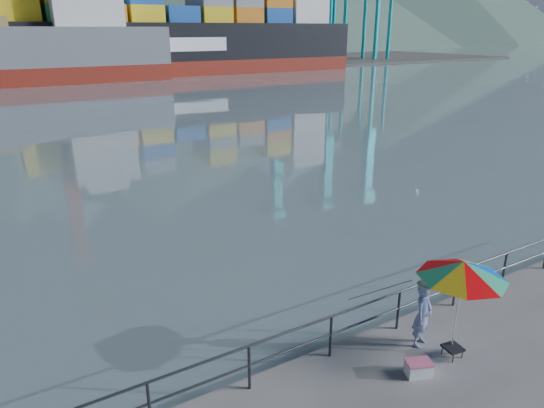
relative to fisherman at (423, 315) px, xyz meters
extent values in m
cube|color=slate|center=(-1.01, 129.02, -0.75)|extent=(500.00, 280.00, 0.00)
cube|color=#514F4C|center=(8.99, 92.02, -0.75)|extent=(200.00, 40.00, 0.40)
cylinder|color=#2D3033|center=(-1.01, 0.72, 0.25)|extent=(22.00, 0.05, 0.05)
cylinder|color=#2D3033|center=(-1.01, 0.72, -0.20)|extent=(22.00, 0.05, 0.05)
cube|color=#2D3033|center=(-1.01, 0.72, -0.25)|extent=(22.00, 0.06, 1.00)
cube|color=red|center=(8.99, 91.02, 3.15)|extent=(6.00, 2.40, 7.80)
cube|color=orange|center=(15.49, 91.02, 3.15)|extent=(6.00, 2.40, 7.80)
cube|color=red|center=(21.99, 91.02, 3.15)|extent=(6.00, 2.40, 7.80)
cube|color=orange|center=(28.49, 91.02, 3.15)|extent=(6.00, 2.40, 7.80)
cube|color=#267F3F|center=(34.99, 91.02, 1.85)|extent=(6.00, 2.40, 5.20)
cube|color=gray|center=(41.49, 91.02, 0.55)|extent=(6.00, 2.40, 2.60)
cube|color=gray|center=(47.99, 91.02, 0.55)|extent=(6.00, 2.40, 2.60)
cube|color=red|center=(54.49, 91.02, 0.55)|extent=(6.00, 2.40, 2.60)
cube|color=gray|center=(60.99, 91.02, 1.85)|extent=(6.00, 2.40, 5.20)
cube|color=orange|center=(8.99, 94.02, 3.15)|extent=(6.00, 2.40, 7.80)
cube|color=yellow|center=(15.49, 94.02, 3.15)|extent=(6.00, 2.40, 7.80)
cube|color=yellow|center=(21.99, 94.02, 0.55)|extent=(6.00, 2.40, 2.60)
cube|color=#267F3F|center=(28.49, 94.02, 0.55)|extent=(6.00, 2.40, 2.60)
cube|color=gray|center=(34.99, 94.02, 3.15)|extent=(6.00, 2.40, 7.80)
cube|color=#267F3F|center=(41.49, 94.02, 1.85)|extent=(6.00, 2.40, 5.20)
cube|color=red|center=(47.99, 94.02, 0.55)|extent=(6.00, 2.40, 2.60)
cube|color=gray|center=(54.49, 94.02, 3.15)|extent=(6.00, 2.40, 7.80)
imported|color=#304892|center=(0.00, 0.00, 0.00)|extent=(0.64, 0.52, 1.51)
cylinder|color=white|center=(0.33, -0.60, 0.28)|extent=(0.04, 0.04, 2.08)
cone|color=#E50004|center=(0.33, -0.60, 1.32)|extent=(1.87, 1.87, 0.38)
cube|color=black|center=(0.27, -0.68, -0.53)|extent=(0.43, 0.43, 0.05)
cube|color=#2D3033|center=(0.27, -0.68, -0.65)|extent=(0.32, 0.32, 0.20)
cube|color=white|center=(-0.82, -0.72, -0.61)|extent=(0.59, 0.50, 0.29)
cylinder|color=black|center=(-0.27, 1.14, -0.75)|extent=(0.54, 1.51, 1.12)
cube|color=maroon|center=(22.45, 71.27, 0.00)|extent=(58.84, 9.81, 2.50)
cube|color=black|center=(22.45, 71.27, 4.05)|extent=(58.84, 9.81, 5.60)
camera|label=1|loc=(-7.65, -6.23, 6.00)|focal=32.00mm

